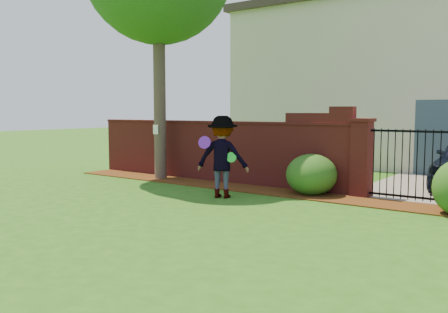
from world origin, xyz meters
The scene contains 12 objects.
ground centered at (0.00, 0.00, -0.01)m, with size 80.00×80.00×0.01m, color #255515.
mulch_bed centered at (-0.95, 3.34, 0.01)m, with size 11.10×1.08×0.03m, color #3D200B.
brick_wall centered at (-2.01, 4.00, 0.93)m, with size 8.70×0.31×2.16m.
pillar_left centered at (2.40, 4.00, 0.96)m, with size 0.50×0.50×1.88m.
iron_gate centered at (3.50, 4.00, 0.85)m, with size 1.78×0.03×1.60m.
driveway centered at (3.50, 8.00, 0.01)m, with size 3.20×8.00×0.01m, color slate.
house centered at (1.00, 12.00, 3.16)m, with size 12.40×6.40×6.30m.
paper_notice centered at (-3.60, 3.21, 1.50)m, with size 0.20×0.01×0.28m, color white.
shrub_left centered at (1.35, 3.50, 0.51)m, with size 1.24×1.24×1.01m, color #194E17.
man centered at (-0.23, 1.95, 0.97)m, with size 1.26×0.72×1.94m, color gray.
frisbee_purple centered at (-0.50, 1.64, 1.32)m, with size 0.30×0.30×0.03m, color purple.
frisbee_green centered at (0.06, 1.94, 0.98)m, with size 0.24×0.24×0.02m, color green.
Camera 1 is at (6.46, -7.13, 2.06)m, focal length 38.56 mm.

